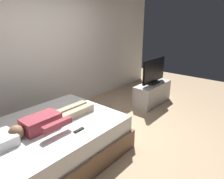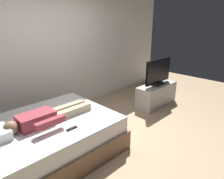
{
  "view_description": "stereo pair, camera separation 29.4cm",
  "coord_description": "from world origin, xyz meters",
  "px_view_note": "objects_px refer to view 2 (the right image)",
  "views": [
    {
      "loc": [
        -2.06,
        -1.74,
        1.89
      ],
      "look_at": [
        0.58,
        0.5,
        0.69
      ],
      "focal_mm": 31.83,
      "sensor_mm": 36.0,
      "label": 1
    },
    {
      "loc": [
        -1.86,
        -1.95,
        1.89
      ],
      "look_at": [
        0.58,
        0.5,
        0.69
      ],
      "focal_mm": 31.83,
      "sensor_mm": 36.0,
      "label": 2
    }
  ],
  "objects_px": {
    "tv": "(158,72)",
    "tv_stand": "(156,95)",
    "remote": "(72,128)",
    "person": "(46,117)",
    "bed": "(45,139)"
  },
  "relations": [
    {
      "from": "person",
      "to": "tv_stand",
      "type": "xyz_separation_m",
      "value": [
        2.71,
        -0.06,
        -0.37
      ]
    },
    {
      "from": "bed",
      "to": "tv",
      "type": "xyz_separation_m",
      "value": [
        2.74,
        -0.1,
        0.52
      ]
    },
    {
      "from": "tv_stand",
      "to": "tv",
      "type": "bearing_deg",
      "value": -165.96
    },
    {
      "from": "remote",
      "to": "tv_stand",
      "type": "bearing_deg",
      "value": 7.74
    },
    {
      "from": "person",
      "to": "remote",
      "type": "relative_size",
      "value": 8.4
    },
    {
      "from": "remote",
      "to": "person",
      "type": "bearing_deg",
      "value": 110.47
    },
    {
      "from": "person",
      "to": "tv",
      "type": "distance_m",
      "value": 2.72
    },
    {
      "from": "bed",
      "to": "remote",
      "type": "height_order",
      "value": "remote"
    },
    {
      "from": "bed",
      "to": "remote",
      "type": "bearing_deg",
      "value": -68.08
    },
    {
      "from": "tv",
      "to": "tv_stand",
      "type": "bearing_deg",
      "value": 14.04
    },
    {
      "from": "tv",
      "to": "remote",
      "type": "bearing_deg",
      "value": -172.26
    },
    {
      "from": "person",
      "to": "tv_stand",
      "type": "relative_size",
      "value": 1.15
    },
    {
      "from": "tv_stand",
      "to": "tv",
      "type": "height_order",
      "value": "tv"
    },
    {
      "from": "tv_stand",
      "to": "tv",
      "type": "distance_m",
      "value": 0.53
    },
    {
      "from": "person",
      "to": "tv_stand",
      "type": "distance_m",
      "value": 2.74
    }
  ]
}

